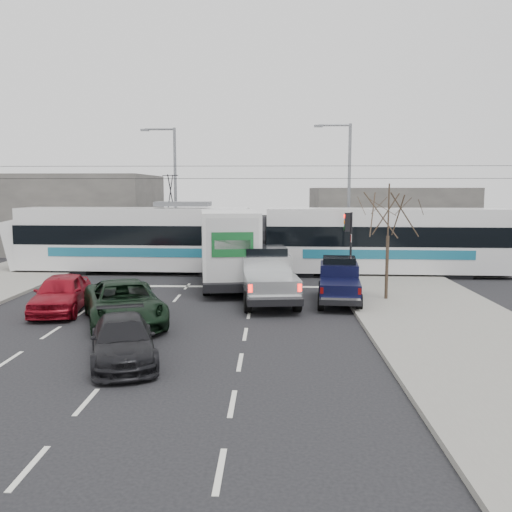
{
  "coord_description": "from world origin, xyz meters",
  "views": [
    {
      "loc": [
        2.6,
        -20.94,
        4.92
      ],
      "look_at": [
        1.85,
        4.15,
        1.8
      ],
      "focal_mm": 38.0,
      "sensor_mm": 36.0,
      "label": 1
    }
  ],
  "objects_px": {
    "bare_tree": "(388,215)",
    "tram": "(257,239)",
    "box_truck": "(229,250)",
    "green_car": "(124,303)",
    "traffic_signal": "(349,232)",
    "street_lamp_far": "(173,186)",
    "navy_pickup": "(339,281)",
    "silver_pickup": "(267,274)",
    "red_car": "(61,293)",
    "street_lamp_near": "(346,186)",
    "dark_car": "(123,340)"
  },
  "relations": [
    {
      "from": "bare_tree",
      "to": "green_car",
      "type": "xyz_separation_m",
      "value": [
        -10.41,
        -4.16,
        -3.02
      ]
    },
    {
      "from": "traffic_signal",
      "to": "street_lamp_far",
      "type": "relative_size",
      "value": 0.4
    },
    {
      "from": "box_truck",
      "to": "dark_car",
      "type": "relative_size",
      "value": 1.84
    },
    {
      "from": "dark_car",
      "to": "navy_pickup",
      "type": "bearing_deg",
      "value": 32.0
    },
    {
      "from": "box_truck",
      "to": "navy_pickup",
      "type": "height_order",
      "value": "box_truck"
    },
    {
      "from": "street_lamp_near",
      "to": "navy_pickup",
      "type": "height_order",
      "value": "street_lamp_near"
    },
    {
      "from": "traffic_signal",
      "to": "street_lamp_far",
      "type": "xyz_separation_m",
      "value": [
        -10.66,
        9.5,
        2.37
      ]
    },
    {
      "from": "box_truck",
      "to": "red_car",
      "type": "bearing_deg",
      "value": -145.22
    },
    {
      "from": "traffic_signal",
      "to": "navy_pickup",
      "type": "relative_size",
      "value": 0.77
    },
    {
      "from": "street_lamp_far",
      "to": "box_truck",
      "type": "xyz_separation_m",
      "value": [
        4.61,
        -10.07,
        -3.21
      ]
    },
    {
      "from": "street_lamp_far",
      "to": "green_car",
      "type": "height_order",
      "value": "street_lamp_far"
    },
    {
      "from": "traffic_signal",
      "to": "silver_pickup",
      "type": "xyz_separation_m",
      "value": [
        -4.1,
        -3.68,
        -1.6
      ]
    },
    {
      "from": "bare_tree",
      "to": "traffic_signal",
      "type": "xyz_separation_m",
      "value": [
        -1.13,
        4.0,
        -1.05
      ]
    },
    {
      "from": "navy_pickup",
      "to": "red_car",
      "type": "bearing_deg",
      "value": -163.43
    },
    {
      "from": "street_lamp_far",
      "to": "silver_pickup",
      "type": "relative_size",
      "value": 1.38
    },
    {
      "from": "traffic_signal",
      "to": "street_lamp_far",
      "type": "bearing_deg",
      "value": 138.28
    },
    {
      "from": "street_lamp_near",
      "to": "box_truck",
      "type": "height_order",
      "value": "street_lamp_near"
    },
    {
      "from": "bare_tree",
      "to": "navy_pickup",
      "type": "height_order",
      "value": "bare_tree"
    },
    {
      "from": "silver_pickup",
      "to": "navy_pickup",
      "type": "xyz_separation_m",
      "value": [
        3.16,
        -0.44,
        -0.2
      ]
    },
    {
      "from": "bare_tree",
      "to": "dark_car",
      "type": "bearing_deg",
      "value": -137.42
    },
    {
      "from": "tram",
      "to": "green_car",
      "type": "distance_m",
      "value": 12.78
    },
    {
      "from": "bare_tree",
      "to": "tram",
      "type": "height_order",
      "value": "tram"
    },
    {
      "from": "traffic_signal",
      "to": "navy_pickup",
      "type": "xyz_separation_m",
      "value": [
        -0.94,
        -4.12,
        -1.79
      ]
    },
    {
      "from": "street_lamp_near",
      "to": "green_car",
      "type": "distance_m",
      "value": 19.15
    },
    {
      "from": "traffic_signal",
      "to": "navy_pickup",
      "type": "bearing_deg",
      "value": -102.9
    },
    {
      "from": "bare_tree",
      "to": "street_lamp_far",
      "type": "height_order",
      "value": "street_lamp_far"
    },
    {
      "from": "street_lamp_near",
      "to": "box_truck",
      "type": "relative_size",
      "value": 1.13
    },
    {
      "from": "street_lamp_far",
      "to": "box_truck",
      "type": "relative_size",
      "value": 1.13
    },
    {
      "from": "traffic_signal",
      "to": "red_car",
      "type": "height_order",
      "value": "traffic_signal"
    },
    {
      "from": "green_car",
      "to": "street_lamp_far",
      "type": "bearing_deg",
      "value": 72.42
    },
    {
      "from": "tram",
      "to": "red_car",
      "type": "bearing_deg",
      "value": -124.71
    },
    {
      "from": "street_lamp_near",
      "to": "dark_car",
      "type": "height_order",
      "value": "street_lamp_near"
    },
    {
      "from": "red_car",
      "to": "bare_tree",
      "type": "bearing_deg",
      "value": 2.38
    },
    {
      "from": "box_truck",
      "to": "green_car",
      "type": "xyz_separation_m",
      "value": [
        -3.23,
        -7.59,
        -1.12
      ]
    },
    {
      "from": "green_car",
      "to": "red_car",
      "type": "distance_m",
      "value": 3.55
    },
    {
      "from": "box_truck",
      "to": "dark_car",
      "type": "xyz_separation_m",
      "value": [
        -2.08,
        -11.93,
        -1.27
      ]
    },
    {
      "from": "street_lamp_near",
      "to": "box_truck",
      "type": "xyz_separation_m",
      "value": [
        -6.89,
        -8.07,
        -3.21
      ]
    },
    {
      "from": "street_lamp_far",
      "to": "box_truck",
      "type": "height_order",
      "value": "street_lamp_far"
    },
    {
      "from": "street_lamp_far",
      "to": "navy_pickup",
      "type": "relative_size",
      "value": 1.92
    },
    {
      "from": "street_lamp_far",
      "to": "green_car",
      "type": "distance_m",
      "value": 18.24
    },
    {
      "from": "red_car",
      "to": "street_lamp_near",
      "type": "bearing_deg",
      "value": 38.94
    },
    {
      "from": "tram",
      "to": "red_car",
      "type": "relative_size",
      "value": 6.24
    },
    {
      "from": "navy_pickup",
      "to": "dark_car",
      "type": "distance_m",
      "value": 11.05
    },
    {
      "from": "tram",
      "to": "box_truck",
      "type": "bearing_deg",
      "value": -104.49
    },
    {
      "from": "box_truck",
      "to": "green_car",
      "type": "relative_size",
      "value": 1.43
    },
    {
      "from": "navy_pickup",
      "to": "green_car",
      "type": "bearing_deg",
      "value": -148.56
    },
    {
      "from": "street_lamp_near",
      "to": "street_lamp_far",
      "type": "bearing_deg",
      "value": 170.13
    },
    {
      "from": "bare_tree",
      "to": "traffic_signal",
      "type": "relative_size",
      "value": 1.39
    },
    {
      "from": "green_car",
      "to": "red_car",
      "type": "bearing_deg",
      "value": 126.99
    },
    {
      "from": "tram",
      "to": "silver_pickup",
      "type": "distance_m",
      "value": 7.48
    }
  ]
}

